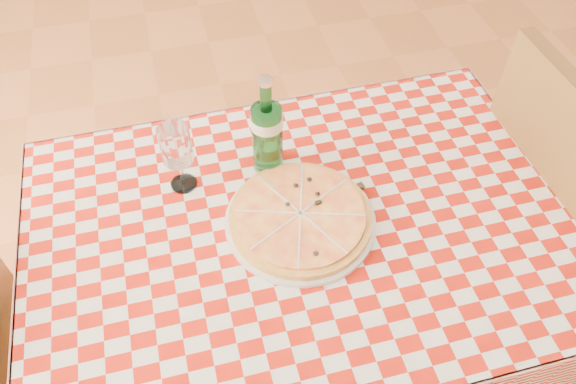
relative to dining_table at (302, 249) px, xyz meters
name	(u,v)px	position (x,y,z in m)	size (l,w,h in m)	color
dining_table	(302,249)	(0.00, 0.00, 0.00)	(1.20, 0.80, 0.75)	brown
tablecloth	(303,227)	(0.00, 0.00, 0.09)	(1.30, 0.90, 0.01)	#9B1409
chair_near	(555,198)	(0.76, 0.03, -0.07)	(0.47, 0.47, 1.02)	brown
pizza_plate	(300,217)	(0.00, 0.01, 0.12)	(0.36, 0.36, 0.05)	#BD7F3F
water_bottle	(267,126)	(-0.03, 0.21, 0.24)	(0.08, 0.08, 0.28)	#175F25
wine_glass	(178,158)	(-0.25, 0.20, 0.19)	(0.07, 0.07, 0.19)	white
cutlery	(327,202)	(0.07, 0.04, 0.11)	(0.26, 0.21, 0.03)	silver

